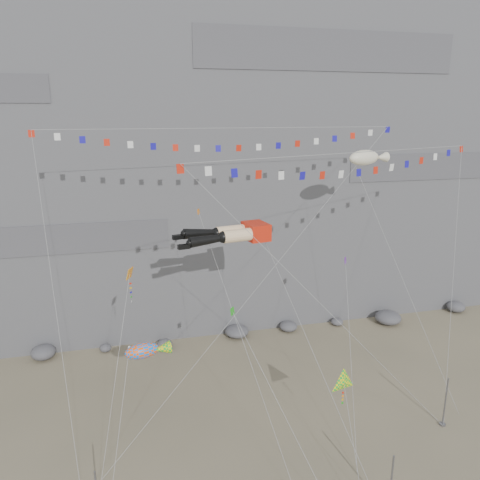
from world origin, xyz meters
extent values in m
plane|color=gray|center=(0.00, 0.00, 0.00)|extent=(120.00, 120.00, 0.00)
cube|color=slate|center=(0.00, 32.00, 25.00)|extent=(80.00, 28.00, 50.00)
cylinder|color=slate|center=(12.24, -1.71, 2.08)|extent=(0.12, 0.12, 4.17)
cube|color=red|center=(-0.83, 6.83, 14.57)|extent=(2.08, 2.59, 1.37)
cylinder|color=#FFD49F|center=(-2.68, 5.79, 14.57)|extent=(2.47, 1.42, 1.01)
sphere|color=black|center=(-3.82, 5.58, 14.57)|extent=(0.93, 0.93, 0.93)
cone|color=black|center=(-5.17, 5.34, 14.49)|extent=(2.88, 1.33, 0.95)
cube|color=black|center=(-6.99, 5.00, 14.18)|extent=(0.96, 0.56, 0.34)
cylinder|color=#FFD49F|center=(-2.93, 7.14, 14.57)|extent=(2.47, 1.42, 1.01)
sphere|color=black|center=(-4.07, 6.93, 14.57)|extent=(0.93, 0.93, 0.93)
cone|color=black|center=(-5.42, 6.69, 14.70)|extent=(2.90, 1.34, 1.01)
cube|color=black|center=(-7.24, 6.35, 14.60)|extent=(0.96, 0.56, 0.34)
cylinder|color=gray|center=(1.09, -1.04, 7.31)|extent=(0.03, 0.03, 21.76)
cylinder|color=gray|center=(-8.56, 3.80, 11.36)|extent=(0.03, 0.03, 29.22)
cylinder|color=gray|center=(8.55, 0.15, 10.59)|extent=(0.03, 0.03, 22.69)
cube|color=slate|center=(12.19, -1.92, 0.05)|extent=(0.16, 0.16, 0.10)
cylinder|color=gray|center=(-12.47, -0.69, 6.80)|extent=(0.03, 0.03, 14.53)
cylinder|color=gray|center=(-11.90, -1.57, 4.05)|extent=(0.03, 0.03, 9.94)
cylinder|color=gray|center=(2.43, -5.49, 2.85)|extent=(0.03, 0.03, 8.38)
cylinder|color=gray|center=(12.13, 4.23, 10.05)|extent=(0.03, 0.03, 22.95)
cube|color=slate|center=(14.41, -0.92, 0.05)|extent=(0.16, 0.16, 0.10)
cylinder|color=gray|center=(-3.41, 1.22, 8.03)|extent=(0.03, 0.03, 22.28)
cylinder|color=gray|center=(5.16, 0.78, 5.83)|extent=(0.03, 0.03, 16.42)
cube|color=slate|center=(3.26, -4.74, 0.05)|extent=(0.16, 0.16, 0.10)
cylinder|color=gray|center=(-2.05, -3.70, 5.33)|extent=(0.03, 0.03, 14.15)
camera|label=1|loc=(-11.01, -28.78, 23.87)|focal=35.00mm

